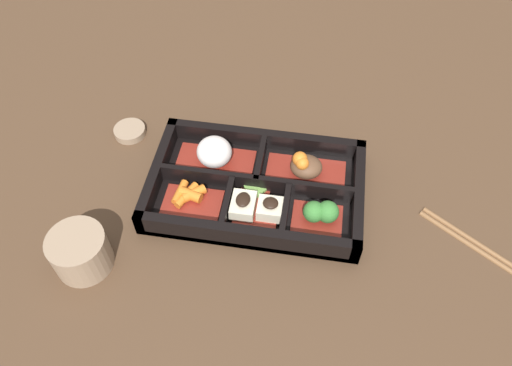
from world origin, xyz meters
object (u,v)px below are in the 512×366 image
at_px(tea_cup, 80,251).
at_px(chopsticks, 492,254).
at_px(bowl_rice, 215,154).
at_px(sauce_dish, 130,131).

bearing_deg(tea_cup, chopsticks, 10.20).
xyz_separation_m(bowl_rice, chopsticks, (0.40, -0.09, -0.03)).
bearing_deg(sauce_dish, chopsticks, -14.37).
bearing_deg(sauce_dish, bowl_rice, -17.96).
height_order(bowl_rice, tea_cup, bowl_rice).
distance_m(chopsticks, sauce_dish, 0.57).
relative_size(bowl_rice, chopsticks, 0.63).
height_order(tea_cup, chopsticks, tea_cup).
height_order(tea_cup, sauce_dish, tea_cup).
height_order(bowl_rice, sauce_dish, bowl_rice).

